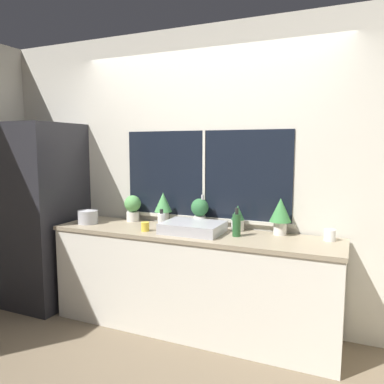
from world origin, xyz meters
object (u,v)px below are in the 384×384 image
at_px(mug_white, 330,235).
at_px(kettle, 88,216).
at_px(sink, 193,227).
at_px(potted_plant_right, 238,218).
at_px(potted_plant_far_left, 133,207).
at_px(potted_plant_far_right, 280,213).
at_px(mug_yellow, 145,227).
at_px(soap_bottle, 161,221).
at_px(refrigerator, 43,214).
at_px(potted_plant_center, 199,211).
at_px(bottle_tall, 237,225).
at_px(potted_plant_left, 163,205).

xyz_separation_m(mug_white, kettle, (-2.18, -0.22, 0.02)).
height_order(sink, potted_plant_right, sink).
bearing_deg(potted_plant_far_left, potted_plant_right, -0.00).
distance_m(potted_plant_far_right, mug_yellow, 1.16).
relative_size(sink, potted_plant_far_right, 1.63).
height_order(potted_plant_far_left, mug_yellow, potted_plant_far_left).
bearing_deg(soap_bottle, kettle, -174.33).
xyz_separation_m(refrigerator, mug_white, (2.77, 0.20, 0.00)).
relative_size(potted_plant_right, mug_white, 2.52).
relative_size(mug_yellow, mug_white, 0.89).
xyz_separation_m(refrigerator, potted_plant_center, (1.64, 0.25, 0.11)).
relative_size(potted_plant_center, bottle_tall, 1.13).
xyz_separation_m(sink, potted_plant_center, (-0.03, 0.22, 0.11)).
distance_m(sink, mug_white, 1.11).
bearing_deg(potted_plant_far_left, mug_yellow, -44.62).
bearing_deg(potted_plant_left, potted_plant_center, 0.00).
bearing_deg(potted_plant_center, potted_plant_far_left, 180.00).
relative_size(soap_bottle, kettle, 0.94).
distance_m(soap_bottle, kettle, 0.76).
bearing_deg(refrigerator, potted_plant_far_left, 14.88).
bearing_deg(potted_plant_right, refrigerator, -172.99).
height_order(mug_yellow, mug_white, mug_white).
height_order(potted_plant_left, kettle, potted_plant_left).
height_order(potted_plant_left, potted_plant_right, potted_plant_left).
distance_m(potted_plant_center, soap_bottle, 0.36).
relative_size(refrigerator, sink, 3.66).
bearing_deg(potted_plant_far_left, potted_plant_far_right, -0.00).
xyz_separation_m(refrigerator, potted_plant_far_left, (0.93, 0.25, 0.10)).
xyz_separation_m(potted_plant_left, potted_plant_far_right, (1.10, 0.00, 0.01)).
relative_size(mug_white, kettle, 0.47).
relative_size(potted_plant_far_left, potted_plant_center, 0.97).
relative_size(sink, kettle, 2.67).
bearing_deg(sink, potted_plant_far_right, 17.37).
bearing_deg(potted_plant_far_right, potted_plant_right, 180.00).
bearing_deg(potted_plant_right, soap_bottle, -163.39).
xyz_separation_m(bottle_tall, kettle, (-1.46, -0.07, -0.03)).
bearing_deg(refrigerator, potted_plant_right, 7.01).
distance_m(sink, potted_plant_right, 0.40).
relative_size(potted_plant_center, mug_white, 2.97).
xyz_separation_m(potted_plant_right, mug_yellow, (-0.74, -0.33, -0.08)).
bearing_deg(refrigerator, mug_white, 4.10).
distance_m(mug_yellow, mug_white, 1.53).
height_order(refrigerator, soap_bottle, refrigerator).
bearing_deg(potted_plant_left, soap_bottle, -66.40).
relative_size(refrigerator, soap_bottle, 10.37).
relative_size(potted_plant_right, kettle, 1.19).
bearing_deg(sink, potted_plant_center, 97.95).
bearing_deg(potted_plant_left, mug_yellow, -90.20).
xyz_separation_m(potted_plant_left, potted_plant_center, (0.37, 0.00, -0.03)).
bearing_deg(potted_plant_far_left, refrigerator, -165.12).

